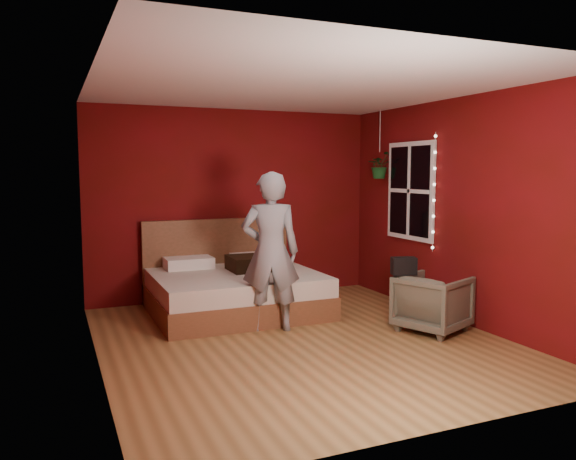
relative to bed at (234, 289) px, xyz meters
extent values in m
plane|color=olive|center=(0.27, -1.44, -0.29)|extent=(4.50, 4.50, 0.00)
cube|color=maroon|center=(0.27, 0.82, 1.01)|extent=(4.00, 0.02, 2.60)
cube|color=maroon|center=(0.27, -3.70, 1.01)|extent=(4.00, 0.02, 2.60)
cube|color=maroon|center=(-1.74, -1.44, 1.01)|extent=(0.02, 4.50, 2.60)
cube|color=maroon|center=(2.28, -1.44, 1.01)|extent=(0.02, 4.50, 2.60)
cube|color=silver|center=(0.27, -1.44, 2.32)|extent=(4.00, 4.50, 0.02)
cube|color=white|center=(2.24, -0.54, 1.21)|extent=(0.04, 0.97, 1.27)
cube|color=black|center=(2.23, -0.54, 1.21)|extent=(0.02, 0.85, 1.15)
cube|color=white|center=(2.22, -0.54, 1.21)|extent=(0.03, 0.05, 1.15)
cube|color=white|center=(2.22, -0.54, 1.21)|extent=(0.03, 0.85, 0.05)
cylinder|color=silver|center=(2.21, -1.06, 1.21)|extent=(0.01, 0.01, 1.45)
sphere|color=#FFF2CC|center=(2.21, -1.06, 0.54)|extent=(0.04, 0.04, 0.04)
sphere|color=#FFF2CC|center=(2.21, -1.06, 0.73)|extent=(0.04, 0.04, 0.04)
sphere|color=#FFF2CC|center=(2.21, -1.06, 0.92)|extent=(0.04, 0.04, 0.04)
sphere|color=#FFF2CC|center=(2.21, -1.06, 1.11)|extent=(0.04, 0.04, 0.04)
sphere|color=#FFF2CC|center=(2.21, -1.06, 1.31)|extent=(0.04, 0.04, 0.04)
sphere|color=#FFF2CC|center=(2.21, -1.06, 1.50)|extent=(0.04, 0.04, 0.04)
sphere|color=#FFF2CC|center=(2.21, -1.06, 1.69)|extent=(0.04, 0.04, 0.04)
sphere|color=#FFF2CC|center=(2.21, -1.06, 1.89)|extent=(0.04, 0.04, 0.04)
cube|color=brown|center=(0.00, -0.09, -0.15)|extent=(2.02, 1.71, 0.28)
cube|color=silver|center=(0.00, -0.09, 0.10)|extent=(1.98, 1.68, 0.22)
cube|color=brown|center=(0.00, 0.72, 0.27)|extent=(2.02, 0.08, 1.11)
cube|color=white|center=(-0.45, 0.48, 0.29)|extent=(0.61, 0.38, 0.14)
cube|color=white|center=(0.45, 0.48, 0.29)|extent=(0.61, 0.38, 0.14)
imported|color=gray|center=(0.13, -0.94, 0.59)|extent=(0.74, 0.60, 1.75)
imported|color=#585645|center=(1.75, -1.69, 0.03)|extent=(0.90, 0.89, 0.63)
cube|color=black|center=(1.46, -1.55, 0.44)|extent=(0.29, 0.21, 0.19)
cube|color=black|center=(0.22, 0.02, 0.31)|extent=(0.52, 0.52, 0.18)
cylinder|color=silver|center=(2.15, 0.08, 2.02)|extent=(0.01, 0.01, 0.58)
imported|color=#17521D|center=(2.15, 0.08, 1.55)|extent=(0.40, 0.38, 0.37)
camera|label=1|loc=(-2.08, -6.63, 1.47)|focal=35.00mm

